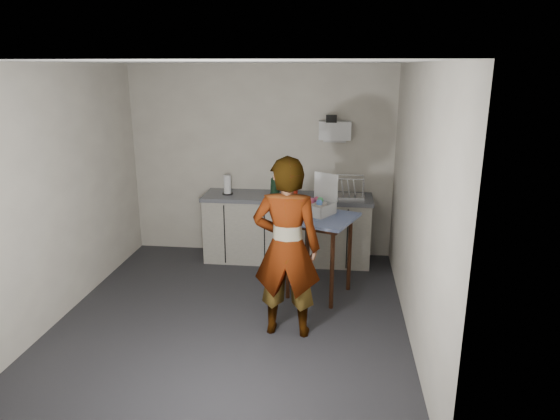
# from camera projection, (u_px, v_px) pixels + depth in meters

# --- Properties ---
(ground) EXTENTS (4.00, 4.00, 0.00)m
(ground) POSITION_uv_depth(u_px,v_px,m) (233.00, 317.00, 5.29)
(ground) COLOR #27262B
(ground) RESTS_ON ground
(wall_back) EXTENTS (3.60, 0.02, 2.60)m
(wall_back) POSITION_uv_depth(u_px,v_px,m) (261.00, 162.00, 6.82)
(wall_back) COLOR beige
(wall_back) RESTS_ON ground
(wall_right) EXTENTS (0.02, 4.00, 2.60)m
(wall_right) POSITION_uv_depth(u_px,v_px,m) (415.00, 204.00, 4.73)
(wall_right) COLOR beige
(wall_right) RESTS_ON ground
(wall_left) EXTENTS (0.02, 4.00, 2.60)m
(wall_left) POSITION_uv_depth(u_px,v_px,m) (59.00, 194.00, 5.13)
(wall_left) COLOR beige
(wall_left) RESTS_ON ground
(ceiling) EXTENTS (3.60, 4.00, 0.01)m
(ceiling) POSITION_uv_depth(u_px,v_px,m) (226.00, 62.00, 4.57)
(ceiling) COLOR white
(ceiling) RESTS_ON wall_back
(kitchen_counter) EXTENTS (2.24, 0.62, 0.91)m
(kitchen_counter) POSITION_uv_depth(u_px,v_px,m) (287.00, 230.00, 6.75)
(kitchen_counter) COLOR black
(kitchen_counter) RESTS_ON ground
(wall_shelf) EXTENTS (0.42, 0.18, 0.37)m
(wall_shelf) POSITION_uv_depth(u_px,v_px,m) (335.00, 131.00, 6.52)
(wall_shelf) COLOR white
(wall_shelf) RESTS_ON ground
(side_table) EXTENTS (0.94, 0.94, 0.94)m
(side_table) POSITION_uv_depth(u_px,v_px,m) (320.00, 227.00, 5.61)
(side_table) COLOR #381A0C
(side_table) RESTS_ON ground
(standing_man) EXTENTS (0.66, 0.44, 1.79)m
(standing_man) POSITION_uv_depth(u_px,v_px,m) (287.00, 248.00, 4.76)
(standing_man) COLOR #B2A593
(standing_man) RESTS_ON ground
(soap_bottle) EXTENTS (0.18, 0.18, 0.33)m
(soap_bottle) POSITION_uv_depth(u_px,v_px,m) (275.00, 184.00, 6.53)
(soap_bottle) COLOR black
(soap_bottle) RESTS_ON kitchen_counter
(soda_can) EXTENTS (0.07, 0.07, 0.13)m
(soda_can) POSITION_uv_depth(u_px,v_px,m) (295.00, 191.00, 6.57)
(soda_can) COLOR red
(soda_can) RESTS_ON kitchen_counter
(dark_bottle) EXTENTS (0.07, 0.07, 0.26)m
(dark_bottle) POSITION_uv_depth(u_px,v_px,m) (276.00, 186.00, 6.57)
(dark_bottle) COLOR black
(dark_bottle) RESTS_ON kitchen_counter
(paper_towel) EXTENTS (0.14, 0.14, 0.26)m
(paper_towel) POSITION_uv_depth(u_px,v_px,m) (227.00, 185.00, 6.65)
(paper_towel) COLOR black
(paper_towel) RESTS_ON kitchen_counter
(dish_rack) EXTENTS (0.39, 0.29, 0.27)m
(dish_rack) POSITION_uv_depth(u_px,v_px,m) (349.00, 192.00, 6.54)
(dish_rack) COLOR silver
(dish_rack) RESTS_ON kitchen_counter
(bakery_box) EXTENTS (0.44, 0.45, 0.45)m
(bakery_box) POSITION_uv_depth(u_px,v_px,m) (318.00, 205.00, 5.67)
(bakery_box) COLOR white
(bakery_box) RESTS_ON side_table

